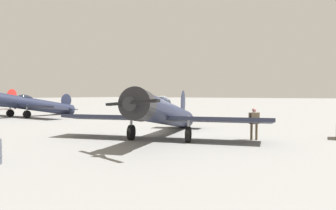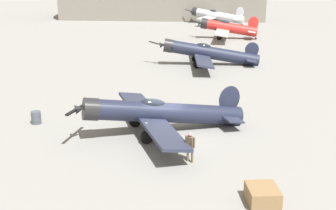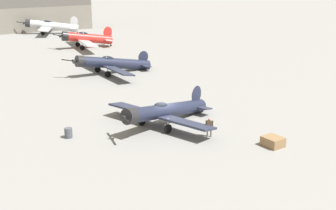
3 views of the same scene
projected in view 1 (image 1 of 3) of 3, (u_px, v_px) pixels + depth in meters
The scene contains 4 objects.
ground_plane at pixel (168, 136), 16.49m from camera, with size 400.00×400.00×0.00m, color gray.
airplane_foreground at pixel (166, 114), 15.94m from camera, with size 11.19×10.73×2.88m.
airplane_mid_apron at pixel (30, 104), 30.95m from camera, with size 12.58×12.03×3.09m.
ground_crew_mechanic at pixel (254, 121), 15.01m from camera, with size 0.47×0.53×1.70m.
Camera 1 is at (9.13, -13.64, 2.39)m, focal length 30.58 mm.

